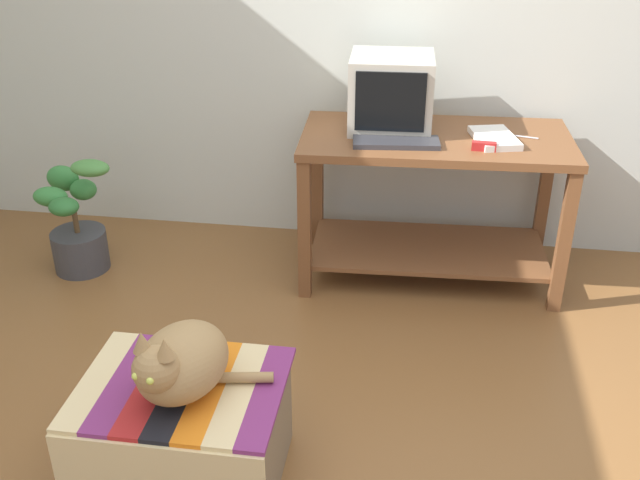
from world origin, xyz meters
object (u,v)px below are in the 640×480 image
(desk, at_px, (433,182))
(cat, at_px, (180,363))
(tv_monitor, at_px, (391,93))
(stapler, at_px, (484,146))
(ottoman_with_blanket, at_px, (185,432))
(keyboard, at_px, (396,142))
(potted_plant, at_px, (77,227))
(book, at_px, (495,138))

(desk, bearing_deg, cat, -118.38)
(tv_monitor, distance_m, cat, 1.82)
(stapler, bearing_deg, ottoman_with_blanket, 147.19)
(ottoman_with_blanket, bearing_deg, desk, 62.83)
(desk, bearing_deg, stapler, -40.59)
(desk, bearing_deg, tv_monitor, 157.79)
(keyboard, height_order, potted_plant, keyboard)
(tv_monitor, distance_m, book, 0.54)
(desk, height_order, potted_plant, desk)
(desk, relative_size, potted_plant, 2.13)
(keyboard, distance_m, potted_plant, 1.71)
(keyboard, relative_size, cat, 0.87)
(cat, height_order, stapler, stapler)
(desk, relative_size, book, 4.52)
(desk, distance_m, stapler, 0.38)
(potted_plant, xyz_separation_m, stapler, (2.03, 0.04, 0.54))
(ottoman_with_blanket, xyz_separation_m, cat, (0.02, -0.04, 0.32))
(tv_monitor, bearing_deg, book, -15.88)
(keyboard, relative_size, book, 1.37)
(potted_plant, bearing_deg, tv_monitor, 10.50)
(desk, bearing_deg, keyboard, -142.89)
(desk, height_order, cat, desk)
(tv_monitor, distance_m, stapler, 0.53)
(desk, height_order, ottoman_with_blanket, desk)
(desk, relative_size, cat, 2.87)
(book, bearing_deg, desk, 157.86)
(stapler, bearing_deg, book, -19.64)
(keyboard, distance_m, stapler, 0.40)
(tv_monitor, xyz_separation_m, ottoman_with_blanket, (-0.57, -1.65, -0.74))
(desk, xyz_separation_m, stapler, (0.21, -0.17, 0.26))
(tv_monitor, relative_size, ottoman_with_blanket, 0.60)
(desk, relative_size, tv_monitor, 3.22)
(cat, distance_m, potted_plant, 1.75)
(potted_plant, bearing_deg, book, 4.75)
(desk, distance_m, tv_monitor, 0.48)
(keyboard, bearing_deg, cat, -118.23)
(desk, height_order, stapler, stapler)
(desk, height_order, tv_monitor, tv_monitor)
(potted_plant, height_order, stapler, stapler)
(potted_plant, bearing_deg, stapler, 1.16)
(desk, xyz_separation_m, tv_monitor, (-0.23, 0.08, 0.42))
(book, distance_m, cat, 1.90)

